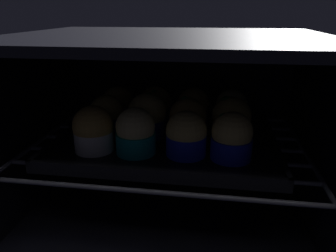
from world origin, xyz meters
TOP-DOWN VIEW (x-y plane):
  - oven_cavity at (0.00, 26.25)cm, footprint 59.00×47.00cm
  - oven_rack at (0.00, 22.00)cm, footprint 54.80×42.00cm
  - baking_tray at (0.00, 22.03)cm, footprint 42.58×34.09cm
  - muffin_row0_col0 at (-12.42, 13.35)cm, footprint 7.40×7.40cm
  - muffin_row0_col1 at (-4.55, 13.37)cm, footprint 7.19×7.19cm
  - muffin_row0_col2 at (4.50, 13.90)cm, footprint 7.31×7.31cm
  - muffin_row0_col3 at (12.35, 13.52)cm, footprint 7.19×7.19cm
  - muffin_row1_col0 at (-12.88, 22.20)cm, footprint 7.19×7.19cm
  - muffin_row1_col1 at (-4.19, 21.64)cm, footprint 7.71×7.71cm
  - muffin_row1_col2 at (4.03, 21.68)cm, footprint 7.48×7.48cm
  - muffin_row1_col3 at (12.48, 21.66)cm, footprint 7.61×7.61cm
  - muffin_row2_col0 at (-13.09, 30.52)cm, footprint 7.33×7.33cm
  - muffin_row2_col1 at (-4.21, 30.65)cm, footprint 7.26×7.26cm
  - muffin_row2_col2 at (4.47, 30.33)cm, footprint 7.19×7.19cm
  - muffin_row2_col3 at (12.82, 30.37)cm, footprint 7.19×7.19cm

SIDE VIEW (x-z plane):
  - oven_rack at x=0.00cm, z-range 13.20..14.00cm
  - baking_tray at x=0.00cm, z-range 13.57..15.77cm
  - oven_cavity at x=0.00cm, z-range -1.50..35.50cm
  - muffin_row0_col2 at x=4.50cm, z-range 14.74..22.84cm
  - muffin_row2_col0 at x=-13.09cm, z-range 14.76..22.84cm
  - muffin_row1_col0 at x=-12.88cm, z-range 14.78..22.98cm
  - muffin_row2_col3 at x=12.82cm, z-range 14.80..23.11cm
  - muffin_row2_col1 at x=-4.21cm, z-range 14.82..23.14cm
  - muffin_row1_col2 at x=4.03cm, z-range 14.65..23.33cm
  - muffin_row2_col2 at x=4.47cm, z-range 14.80..23.18cm
  - muffin_row0_col0 at x=-12.42cm, z-range 14.79..23.23cm
  - muffin_row0_col3 at x=12.35cm, z-range 14.84..23.24cm
  - muffin_row0_col1 at x=-4.55cm, z-range 14.85..23.32cm
  - muffin_row1_col3 at x=12.48cm, z-range 14.86..23.93cm
  - muffin_row1_col1 at x=-4.19cm, z-range 14.86..23.99cm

